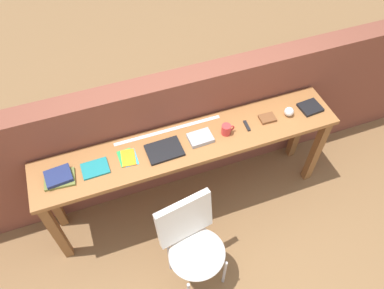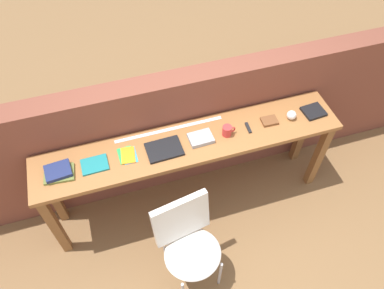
% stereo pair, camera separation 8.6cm
% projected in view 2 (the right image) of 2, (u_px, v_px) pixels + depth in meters
% --- Properties ---
extents(ground_plane, '(40.00, 40.00, 0.00)m').
position_uv_depth(ground_plane, '(200.00, 225.00, 3.48)').
color(ground_plane, brown).
extents(brick_wall_back, '(6.00, 0.20, 1.26)m').
position_uv_depth(brick_wall_back, '(179.00, 131.00, 3.36)').
color(brick_wall_back, brown).
rests_on(brick_wall_back, ground).
extents(sideboard, '(2.50, 0.44, 0.88)m').
position_uv_depth(sideboard, '(190.00, 152.00, 3.08)').
color(sideboard, '#996033').
rests_on(sideboard, ground).
extents(chair_white_moulded, '(0.51, 0.52, 0.89)m').
position_uv_depth(chair_white_moulded, '(189.00, 242.00, 2.81)').
color(chair_white_moulded, silver).
rests_on(chair_white_moulded, ground).
extents(book_stack_leftmost, '(0.23, 0.18, 0.05)m').
position_uv_depth(book_stack_leftmost, '(59.00, 172.00, 2.75)').
color(book_stack_leftmost, olive).
rests_on(book_stack_leftmost, sideboard).
extents(magazine_cycling, '(0.20, 0.16, 0.01)m').
position_uv_depth(magazine_cycling, '(95.00, 165.00, 2.82)').
color(magazine_cycling, '#19757A').
rests_on(magazine_cycling, sideboard).
extents(pamphlet_pile_colourful, '(0.14, 0.18, 0.01)m').
position_uv_depth(pamphlet_pile_colourful, '(128.00, 155.00, 2.88)').
color(pamphlet_pile_colourful, '#3399D8').
rests_on(pamphlet_pile_colourful, sideboard).
extents(book_open_centre, '(0.28, 0.21, 0.02)m').
position_uv_depth(book_open_centre, '(164.00, 149.00, 2.91)').
color(book_open_centre, black).
rests_on(book_open_centre, sideboard).
extents(book_grey_hardcover, '(0.19, 0.15, 0.03)m').
position_uv_depth(book_grey_hardcover, '(201.00, 138.00, 2.97)').
color(book_grey_hardcover, '#9E9EA3').
rests_on(book_grey_hardcover, sideboard).
extents(mug, '(0.11, 0.08, 0.09)m').
position_uv_depth(mug, '(227.00, 131.00, 2.98)').
color(mug, red).
rests_on(mug, sideboard).
extents(multitool_folded, '(0.03, 0.11, 0.02)m').
position_uv_depth(multitool_folded, '(248.00, 128.00, 3.05)').
color(multitool_folded, black).
rests_on(multitool_folded, sideboard).
extents(leather_journal_brown, '(0.13, 0.11, 0.02)m').
position_uv_depth(leather_journal_brown, '(269.00, 121.00, 3.09)').
color(leather_journal_brown, brown).
rests_on(leather_journal_brown, sideboard).
extents(sports_ball_small, '(0.08, 0.08, 0.08)m').
position_uv_depth(sports_ball_small, '(292.00, 115.00, 3.09)').
color(sports_ball_small, silver).
rests_on(sports_ball_small, sideboard).
extents(book_repair_rightmost, '(0.19, 0.17, 0.02)m').
position_uv_depth(book_repair_rightmost, '(314.00, 111.00, 3.16)').
color(book_repair_rightmost, black).
rests_on(book_repair_rightmost, sideboard).
extents(ruler_metal_back_edge, '(0.90, 0.03, 0.00)m').
position_uv_depth(ruler_metal_back_edge, '(169.00, 129.00, 3.04)').
color(ruler_metal_back_edge, silver).
rests_on(ruler_metal_back_edge, sideboard).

